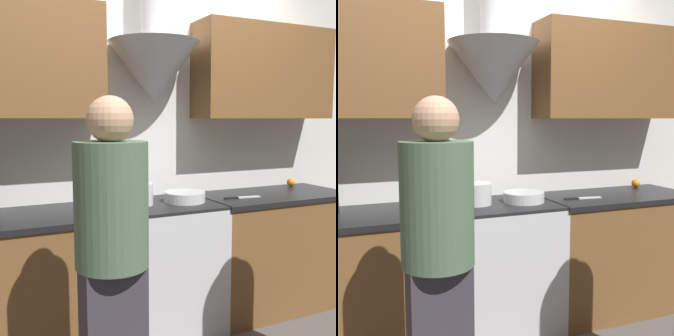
% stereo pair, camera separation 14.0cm
% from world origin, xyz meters
% --- Properties ---
extents(wall_back, '(8.40, 0.62, 2.60)m').
position_xyz_m(wall_back, '(-0.05, 0.62, 1.48)').
color(wall_back, white).
rests_on(wall_back, ground_plane).
extents(counter_right, '(1.16, 0.62, 0.88)m').
position_xyz_m(counter_right, '(0.93, 0.36, 0.44)').
color(counter_right, brown).
rests_on(counter_right, ground_plane).
extents(stove_range, '(0.73, 0.60, 0.88)m').
position_xyz_m(stove_range, '(0.00, 0.36, 0.44)').
color(stove_range, silver).
rests_on(stove_range, ground_plane).
extents(stock_pot, '(0.20, 0.20, 0.14)m').
position_xyz_m(stock_pot, '(-0.16, 0.38, 0.95)').
color(stock_pot, silver).
rests_on(stock_pot, stove_range).
extents(mixing_bowl, '(0.28, 0.28, 0.07)m').
position_xyz_m(mixing_bowl, '(0.16, 0.34, 0.92)').
color(mixing_bowl, silver).
rests_on(mixing_bowl, stove_range).
extents(orange_fruit, '(0.07, 0.07, 0.07)m').
position_xyz_m(orange_fruit, '(1.28, 0.55, 0.92)').
color(orange_fruit, orange).
rests_on(orange_fruit, counter_right).
extents(chefs_knife, '(0.28, 0.06, 0.01)m').
position_xyz_m(chefs_knife, '(0.61, 0.29, 0.88)').
color(chefs_knife, silver).
rests_on(chefs_knife, counter_right).
extents(person_foreground_left, '(0.31, 0.31, 1.54)m').
position_xyz_m(person_foreground_left, '(-0.63, -0.56, 0.85)').
color(person_foreground_left, '#38333D').
rests_on(person_foreground_left, ground_plane).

